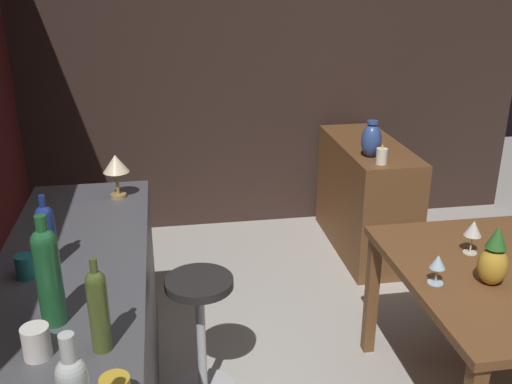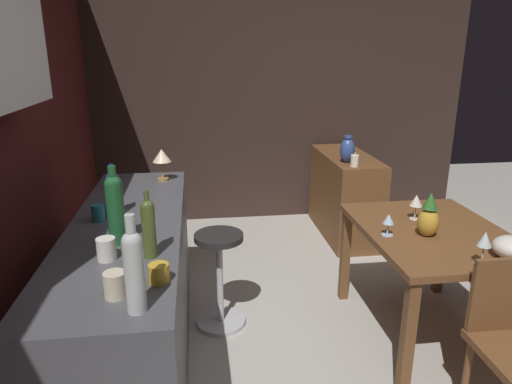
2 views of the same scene
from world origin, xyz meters
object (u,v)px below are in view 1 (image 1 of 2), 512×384
at_px(wine_glass_right, 438,263).
at_px(pineapple_centerpiece, 494,259).
at_px(wine_glass_left, 473,229).
at_px(wine_bottle_cobalt, 47,233).
at_px(wine_bottle_olive, 98,308).
at_px(vase_ceramic_blue, 371,140).
at_px(wine_bottle_green, 48,272).
at_px(cup_teal, 25,266).
at_px(bar_stool, 201,335).
at_px(pillar_candle_tall, 382,156).
at_px(counter_lamp, 116,166).
at_px(cup_white, 36,342).
at_px(sideboard_cabinet, 366,197).
at_px(dining_table, 496,292).

height_order(wine_glass_right, pineapple_centerpiece, pineapple_centerpiece).
distance_m(wine_glass_left, wine_bottle_cobalt, 1.88).
height_order(wine_bottle_olive, vase_ceramic_blue, wine_bottle_olive).
bearing_deg(wine_bottle_green, cup_teal, 25.09).
xyz_separation_m(bar_stool, pillar_candle_tall, (1.00, -1.25, 0.52)).
relative_size(bar_stool, counter_lamp, 2.89).
relative_size(wine_glass_right, cup_teal, 1.27).
bearing_deg(cup_white, sideboard_cabinet, -39.75).
bearing_deg(wine_glass_right, cup_white, 106.93).
xyz_separation_m(pineapple_centerpiece, cup_white, (-0.43, 1.76, 0.10)).
relative_size(wine_bottle_green, counter_lamp, 1.69).
relative_size(bar_stool, wine_bottle_cobalt, 2.23).
bearing_deg(dining_table, wine_glass_left, 10.39).
bearing_deg(sideboard_cabinet, pillar_candle_tall, 169.46).
distance_m(bar_stool, wine_glass_right, 1.15).
relative_size(wine_bottle_green, pillar_candle_tall, 3.03).
bearing_deg(counter_lamp, pineapple_centerpiece, -118.36).
relative_size(wine_glass_left, wine_bottle_olive, 0.53).
height_order(bar_stool, cup_teal, cup_teal).
bearing_deg(pineapple_centerpiece, wine_bottle_olive, 105.05).
bearing_deg(vase_ceramic_blue, wine_glass_left, -177.72).
height_order(counter_lamp, pillar_candle_tall, counter_lamp).
bearing_deg(wine_bottle_cobalt, sideboard_cabinet, -49.42).
height_order(pillar_candle_tall, vase_ceramic_blue, vase_ceramic_blue).
relative_size(cup_white, pillar_candle_tall, 0.94).
distance_m(wine_bottle_olive, cup_white, 0.21).
distance_m(sideboard_cabinet, pillar_candle_tall, 0.64).
distance_m(wine_bottle_green, pillar_candle_tall, 2.40).
bearing_deg(wine_bottle_cobalt, wine_bottle_olive, -157.33).
bearing_deg(cup_white, cup_teal, 14.47).
distance_m(wine_glass_left, pillar_candle_tall, 1.10).
distance_m(bar_stool, wine_glass_left, 1.38).
bearing_deg(bar_stool, counter_lamp, 37.21).
height_order(sideboard_cabinet, counter_lamp, counter_lamp).
height_order(cup_teal, cup_white, cup_white).
height_order(bar_stool, cup_white, cup_white).
distance_m(wine_bottle_olive, counter_lamp, 1.28).
relative_size(bar_stool, wine_bottle_green, 1.71).
distance_m(pineapple_centerpiece, wine_bottle_cobalt, 1.83).
xyz_separation_m(dining_table, pineapple_centerpiece, (-0.08, 0.09, 0.21)).
bearing_deg(pineapple_centerpiece, wine_glass_right, 80.52).
xyz_separation_m(wine_bottle_cobalt, wine_bottle_green, (-0.42, -0.08, 0.05)).
relative_size(sideboard_cabinet, pineapple_centerpiece, 4.07).
height_order(wine_bottle_cobalt, vase_ceramic_blue, wine_bottle_cobalt).
xyz_separation_m(pillar_candle_tall, vase_ceramic_blue, (0.15, 0.02, 0.06)).
relative_size(cup_white, counter_lamp, 0.52).
bearing_deg(wine_bottle_cobalt, wine_glass_right, -94.75).
xyz_separation_m(pineapple_centerpiece, wine_bottle_olive, (-0.42, 1.57, 0.19)).
relative_size(pineapple_centerpiece, counter_lamp, 1.18).
bearing_deg(wine_glass_left, counter_lamp, 70.50).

